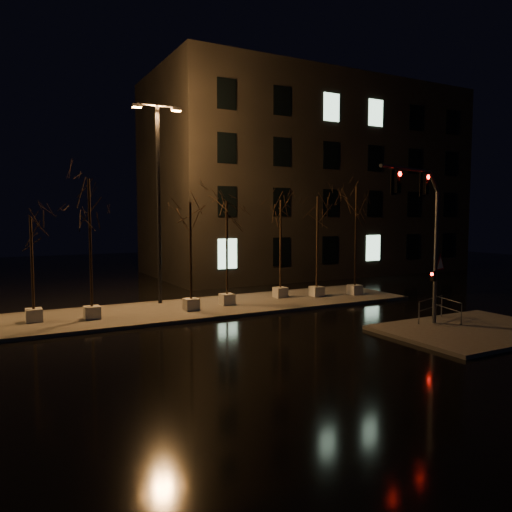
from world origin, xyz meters
TOP-DOWN VIEW (x-y plane):
  - ground at (0.00, 0.00)m, footprint 90.00×90.00m
  - median at (0.00, 6.00)m, footprint 22.00×5.00m
  - sidewalk_corner at (7.50, -3.50)m, footprint 7.00×5.00m
  - building at (14.00, 18.00)m, footprint 25.00×12.00m
  - tree_0 at (-7.74, 6.15)m, footprint 1.80×1.80m
  - tree_1 at (-5.47, 5.59)m, footprint 1.80×1.80m
  - tree_2 at (-0.96, 5.43)m, footprint 1.80×1.80m
  - tree_3 at (1.14, 5.91)m, footprint 1.80×1.80m
  - tree_4 at (4.65, 6.57)m, footprint 1.80×1.80m
  - tree_5 at (6.61, 5.92)m, footprint 1.80×1.80m
  - tree_6 at (8.88, 5.40)m, footprint 1.80×1.80m
  - traffic_signal_mast at (5.92, -2.38)m, footprint 4.95×1.47m
  - streetlight_main at (-1.69, 7.95)m, footprint 2.49×0.39m
  - guard_rail_a at (7.24, -1.59)m, footprint 2.12×0.70m
  - guard_rail_b at (7.87, -1.97)m, footprint 0.58×1.85m

SIDE VIEW (x-z plane):
  - ground at x=0.00m, z-range 0.00..0.00m
  - median at x=0.00m, z-range 0.00..0.15m
  - sidewalk_corner at x=7.50m, z-range 0.00..0.15m
  - guard_rail_b at x=7.87m, z-range 0.28..1.19m
  - guard_rail_a at x=7.24m, z-range 0.30..1.25m
  - tree_0 at x=-7.74m, z-range 1.32..5.86m
  - tree_2 at x=-0.96m, z-range 1.50..6.73m
  - tree_3 at x=1.14m, z-range 1.53..6.87m
  - traffic_signal_mast at x=5.92m, z-range 1.13..7.38m
  - tree_4 at x=4.65m, z-range 1.56..7.00m
  - tree_5 at x=6.61m, z-range 1.61..7.26m
  - tree_1 at x=-5.47m, z-range 1.75..7.95m
  - tree_6 at x=8.88m, z-range 1.76..7.99m
  - streetlight_main at x=-1.69m, z-range 0.92..10.88m
  - building at x=14.00m, z-range 0.00..15.00m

